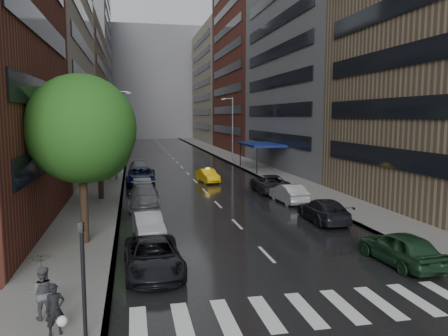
% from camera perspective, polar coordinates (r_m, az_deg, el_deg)
% --- Properties ---
extents(ground, '(220.00, 220.00, 0.00)m').
position_cam_1_polar(ground, '(17.74, 9.59, -15.01)').
color(ground, gray).
rests_on(ground, ground).
extents(road, '(14.00, 140.00, 0.01)m').
position_cam_1_polar(road, '(65.90, -6.50, 1.08)').
color(road, black).
rests_on(road, ground).
extents(sidewalk_left, '(4.00, 140.00, 0.15)m').
position_cam_1_polar(sidewalk_left, '(65.67, -14.34, 0.95)').
color(sidewalk_left, gray).
rests_on(sidewalk_left, ground).
extents(sidewalk_right, '(4.00, 140.00, 0.15)m').
position_cam_1_polar(sidewalk_right, '(67.33, 1.15, 1.31)').
color(sidewalk_right, gray).
rests_on(sidewalk_right, ground).
extents(crosswalk, '(13.15, 2.80, 0.01)m').
position_cam_1_polar(crosswalk, '(16.12, 13.01, -17.37)').
color(crosswalk, silver).
rests_on(crosswalk, ground).
extents(buildings_left, '(8.00, 108.00, 38.00)m').
position_cam_1_polar(buildings_left, '(75.19, -19.13, 13.67)').
color(buildings_left, maroon).
rests_on(buildings_left, ground).
extents(buildings_right, '(8.05, 109.10, 36.00)m').
position_cam_1_polar(buildings_right, '(75.50, 4.56, 13.26)').
color(buildings_right, '#937A5B').
rests_on(buildings_right, ground).
extents(building_far, '(40.00, 14.00, 32.00)m').
position_cam_1_polar(building_far, '(133.76, -9.41, 10.80)').
color(building_far, slate).
rests_on(building_far, ground).
extents(tree_near, '(5.42, 5.42, 8.64)m').
position_cam_1_polar(tree_near, '(22.82, -18.15, 4.84)').
color(tree_near, '#382619').
rests_on(tree_near, ground).
extents(tree_mid, '(5.50, 5.50, 8.76)m').
position_cam_1_polar(tree_mid, '(34.83, -16.03, 5.63)').
color(tree_mid, '#382619').
rests_on(tree_mid, ground).
extents(tree_far, '(4.93, 4.93, 7.86)m').
position_cam_1_polar(tree_far, '(45.53, -15.05, 5.10)').
color(tree_far, '#382619').
rests_on(tree_far, ground).
extents(taxi, '(2.02, 4.14, 1.31)m').
position_cam_1_polar(taxi, '(43.36, -2.15, -1.01)').
color(taxi, '#EDB00C').
rests_on(taxi, ground).
extents(parked_cars_left, '(2.95, 37.59, 1.61)m').
position_cam_1_polar(parked_cars_left, '(35.34, -10.55, -2.76)').
color(parked_cars_left, black).
rests_on(parked_cars_left, ground).
extents(parked_cars_right, '(2.82, 23.98, 1.54)m').
position_cam_1_polar(parked_cars_right, '(30.99, 10.22, -4.10)').
color(parked_cars_right, '#183620').
rests_on(parked_cars_right, ground).
extents(ped_bag_walker, '(0.69, 0.56, 1.56)m').
position_cam_1_polar(ped_bag_walker, '(14.32, -21.15, -16.98)').
color(ped_bag_walker, black).
rests_on(ped_bag_walker, sidewalk_left).
extents(ped_black_umbrella, '(0.96, 0.98, 2.09)m').
position_cam_1_polar(ped_black_umbrella, '(15.33, -22.68, -13.50)').
color(ped_black_umbrella, '#4E4E53').
rests_on(ped_black_umbrella, sidewalk_left).
extents(traffic_light, '(0.18, 0.15, 3.45)m').
position_cam_1_polar(traffic_light, '(13.37, -17.94, -12.47)').
color(traffic_light, black).
rests_on(traffic_light, sidewalk_left).
extents(street_lamp_left, '(1.74, 0.22, 9.00)m').
position_cam_1_polar(street_lamp_left, '(45.34, -13.93, 4.52)').
color(street_lamp_left, gray).
rests_on(street_lamp_left, sidewalk_left).
extents(street_lamp_right, '(1.74, 0.22, 9.00)m').
position_cam_1_polar(street_lamp_right, '(61.88, 1.05, 5.29)').
color(street_lamp_right, gray).
rests_on(street_lamp_right, sidewalk_right).
extents(awning, '(4.00, 8.00, 3.12)m').
position_cam_1_polar(awning, '(52.62, 4.83, 3.07)').
color(awning, navy).
rests_on(awning, sidewalk_right).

